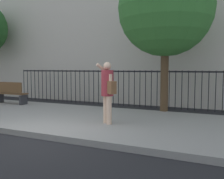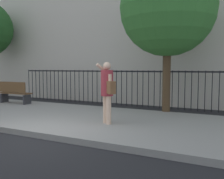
% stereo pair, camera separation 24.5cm
% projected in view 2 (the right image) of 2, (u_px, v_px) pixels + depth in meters
% --- Properties ---
extents(ground_plane, '(60.00, 60.00, 0.00)m').
position_uv_depth(ground_plane, '(33.00, 138.00, 6.31)').
color(ground_plane, black).
extents(sidewalk, '(28.00, 4.40, 0.15)m').
position_uv_depth(sidewalk, '(83.00, 119.00, 8.26)').
color(sidewalk, gray).
rests_on(sidewalk, ground).
extents(iron_fence, '(12.03, 0.04, 1.60)m').
position_uv_depth(iron_fence, '(129.00, 83.00, 11.46)').
color(iron_fence, black).
rests_on(iron_fence, ground).
extents(pedestrian_on_phone, '(0.71, 0.65, 1.71)m').
position_uv_depth(pedestrian_on_phone, '(107.00, 88.00, 7.13)').
color(pedestrian_on_phone, beige).
rests_on(pedestrian_on_phone, sidewalk).
extents(street_bench, '(1.60, 0.45, 0.95)m').
position_uv_depth(street_bench, '(14.00, 92.00, 11.30)').
color(street_bench, brown).
rests_on(street_bench, sidewalk).
extents(street_tree_near, '(3.35, 3.35, 5.45)m').
position_uv_depth(street_tree_near, '(168.00, 8.00, 8.98)').
color(street_tree_near, '#4C3823').
rests_on(street_tree_near, ground).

